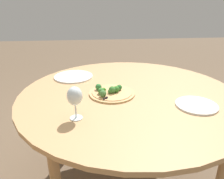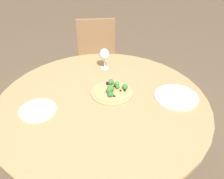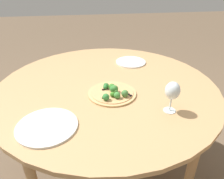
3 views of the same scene
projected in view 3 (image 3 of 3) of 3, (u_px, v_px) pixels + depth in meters
ground_plane at (108, 168)px, 1.71m from camera, size 12.00×12.00×0.00m
dining_table at (107, 94)px, 1.37m from camera, size 1.34×1.34×0.74m
pizza at (112, 92)px, 1.23m from camera, size 0.28×0.28×0.06m
wine_glass at (172, 91)px, 1.05m from camera, size 0.07×0.07×0.16m
plate_near at (47, 126)px, 0.99m from camera, size 0.28×0.28×0.01m
plate_far at (131, 62)px, 1.64m from camera, size 0.22×0.22×0.01m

